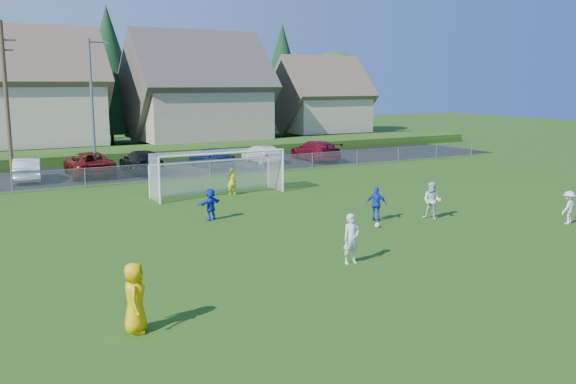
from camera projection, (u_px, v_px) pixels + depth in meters
name	position (u px, v px, depth m)	size (l,w,h in m)	color
ground	(405.00, 269.00, 20.57)	(160.00, 160.00, 0.00)	#193D0C
asphalt_lot	(155.00, 170.00, 44.09)	(60.00, 60.00, 0.00)	black
grass_embankment	(127.00, 154.00, 50.44)	(70.00, 6.00, 0.80)	#1E420F
soccer_ball	(377.00, 225.00, 26.42)	(0.22, 0.22, 0.22)	white
referee	(135.00, 298.00, 15.22)	(0.89, 0.58, 1.82)	#E9B504
player_white_a	(351.00, 239.00, 21.09)	(0.64, 0.42, 1.76)	silver
player_white_b	(432.00, 201.00, 27.96)	(0.84, 0.65, 1.72)	silver
player_white_c	(569.00, 207.00, 27.04)	(0.96, 0.55, 1.49)	silver
player_blue_a	(377.00, 204.00, 27.62)	(0.92, 0.38, 1.57)	#1432BF
player_blue_b	(211.00, 204.00, 27.81)	(1.36, 0.43, 1.46)	#1432BF
goalkeeper	(232.00, 182.00, 34.01)	(0.56, 0.37, 1.53)	yellow
car_b	(27.00, 170.00, 38.85)	(1.56, 4.49, 1.48)	silver
car_c	(89.00, 164.00, 41.03)	(2.71, 5.88, 1.63)	#5D0D0A
car_d	(142.00, 162.00, 42.40)	(2.21, 5.45, 1.58)	black
car_e	(212.00, 157.00, 44.79)	(1.86, 4.63, 1.58)	#171F51
car_f	(261.00, 154.00, 47.73)	(1.43, 4.10, 1.35)	silver
car_g	(315.00, 150.00, 49.17)	(2.26, 5.56, 1.61)	maroon
soccer_goal	(217.00, 166.00, 34.01)	(7.42, 1.90, 2.50)	white
chainlink_fence	(181.00, 170.00, 39.27)	(52.06, 0.06, 1.20)	gray
streetlight	(93.00, 104.00, 39.79)	(1.38, 0.18, 9.00)	slate
utility_pole	(7.00, 100.00, 38.13)	(1.60, 0.26, 10.00)	#473321
houses_row	(123.00, 70.00, 56.55)	(53.90, 11.45, 13.27)	tan
tree_row	(98.00, 76.00, 61.54)	(65.98, 12.36, 13.80)	#382616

